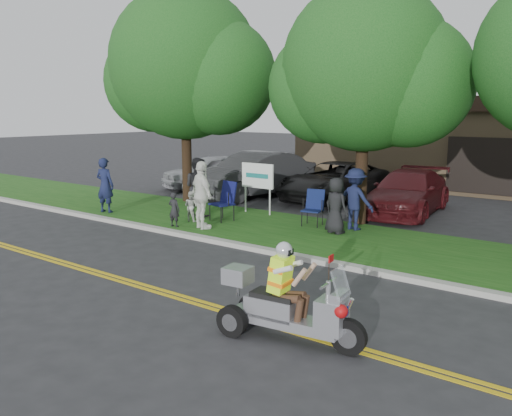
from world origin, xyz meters
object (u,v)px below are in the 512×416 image
Objects in this scene: spectator_adult_left at (105,185)px; parked_car_left at (254,175)px; spectator_adult_mid at (198,187)px; trike_scooter at (285,306)px; parked_car_mid at (334,181)px; parked_car_right at (408,192)px; parked_car_far_left at (211,171)px; spectator_adult_right at (202,195)px; lawn_chair_a at (225,199)px; lawn_chair_b at (314,205)px.

parked_car_left is at bearing -116.26° from spectator_adult_left.
trike_scooter is at bearing 140.86° from spectator_adult_mid.
parked_car_mid is (1.60, 5.90, -0.31)m from spectator_adult_mid.
spectator_adult_left is at bearing -94.31° from parked_car_left.
parked_car_far_left is at bearing 170.38° from parked_car_right.
parked_car_left reaches higher than parked_car_right.
spectator_adult_right is at bearing -26.45° from parked_car_far_left.
lawn_chair_a is at bearing -90.05° from parked_car_mid.
lawn_chair_a is at bearing -52.08° from parked_car_left.
lawn_chair_b is at bearing -5.46° from parked_car_far_left.
spectator_adult_left is 4.28m from spectator_adult_right.
parked_car_far_left is at bearing 140.29° from lawn_chair_b.
spectator_adult_mid is 7.03m from parked_car_right.
spectator_adult_right is (4.28, 0.10, 0.06)m from spectator_adult_left.
lawn_chair_b is 3.30m from spectator_adult_right.
spectator_adult_mid is at bearing -166.77° from lawn_chair_a.
trike_scooter is 8.71m from lawn_chair_a.
parked_car_right is at bearing -152.98° from spectator_adult_left.
parked_car_mid is at bearing -69.86° from spectator_adult_right.
spectator_adult_right is 7.16m from parked_car_mid.
parked_car_left is at bearing 133.20° from lawn_chair_b.
parked_car_left is 6.31m from parked_car_right.
parked_car_left is at bearing 128.00° from lawn_chair_a.
spectator_adult_mid reaches higher than trike_scooter.
spectator_adult_right is (-6.07, 4.65, 0.54)m from trike_scooter.
parked_car_left is (-2.49, 4.65, 0.12)m from lawn_chair_a.
parked_car_mid is (-5.83, 11.80, 0.20)m from trike_scooter.
spectator_adult_left is (-4.01, -1.42, 0.23)m from lawn_chair_a.
parked_car_far_left is (-8.00, 4.35, 0.06)m from lawn_chair_b.
parked_car_right is at bearing -134.92° from spectator_adult_mid.
lawn_chair_a is 5.27m from parked_car_left.
parked_car_mid reaches higher than parked_car_right.
parked_car_far_left is at bearing 145.19° from lawn_chair_a.
parked_car_far_left is 9.29m from parked_car_right.
parked_car_left is 3.23m from parked_car_mid.
lawn_chair_b is at bearing -62.10° from parked_car_mid.
spectator_adult_right reaches higher than spectator_adult_mid.
parked_car_mid is 3.41m from parked_car_right.
trike_scooter reaches higher than parked_car_right.
parked_car_far_left reaches higher than parked_car_mid.
trike_scooter is at bearing -83.92° from parked_car_right.
trike_scooter is 16.38m from parked_car_far_left.
spectator_adult_mid reaches higher than lawn_chair_b.
spectator_adult_right reaches higher than parked_car_right.
lawn_chair_a is 0.62× the size of spectator_adult_right.
spectator_adult_left is 10.10m from parked_car_right.
spectator_adult_left is 0.93× the size of spectator_adult_right.
spectator_adult_right is 0.44× the size of parked_car_far_left.
parked_car_left is (-2.76, 5.97, -0.18)m from spectator_adult_right.
spectator_adult_right reaches higher than lawn_chair_a.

